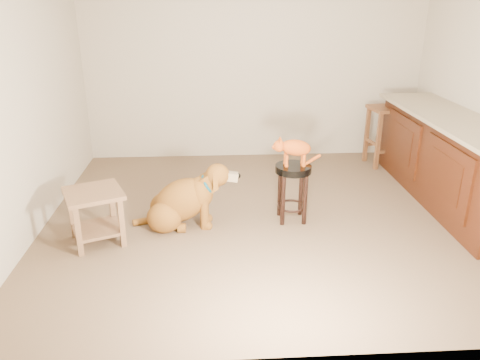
{
  "coord_description": "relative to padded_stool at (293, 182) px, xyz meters",
  "views": [
    {
      "loc": [
        -0.58,
        -4.28,
        2.1
      ],
      "look_at": [
        -0.33,
        -0.1,
        0.45
      ],
      "focal_mm": 35.0,
      "sensor_mm": 36.0,
      "label": 1
    }
  ],
  "objects": [
    {
      "name": "floor",
      "position": [
        -0.19,
        0.07,
        -0.41
      ],
      "size": [
        4.5,
        4.0,
        0.01
      ],
      "primitive_type": "cube",
      "color": "brown",
      "rests_on": "ground"
    },
    {
      "name": "tabby_kitten",
      "position": [
        -0.01,
        0.0,
        0.34
      ],
      "size": [
        0.51,
        0.18,
        0.32
      ],
      "rotation": [
        0.0,
        0.0,
        0.0
      ],
      "color": "#A64110",
      "rests_on": "padded_stool"
    },
    {
      "name": "cabinet_run",
      "position": [
        1.75,
        0.37,
        0.03
      ],
      "size": [
        0.7,
        2.56,
        0.94
      ],
      "color": "#3C190A",
      "rests_on": "ground"
    },
    {
      "name": "room_shell",
      "position": [
        -0.19,
        0.07,
        1.27
      ],
      "size": [
        4.54,
        4.04,
        2.62
      ],
      "color": "#BAAC96",
      "rests_on": "ground"
    },
    {
      "name": "padded_stool",
      "position": [
        0.0,
        0.0,
        0.0
      ],
      "size": [
        0.35,
        0.35,
        0.58
      ],
      "rotation": [
        0.0,
        0.0,
        0.0
      ],
      "color": "black",
      "rests_on": "ground"
    },
    {
      "name": "wood_stool",
      "position": [
        1.48,
        1.58,
        -0.01
      ],
      "size": [
        0.47,
        0.47,
        0.78
      ],
      "rotation": [
        0.0,
        0.0,
        0.13
      ],
      "color": "brown",
      "rests_on": "ground"
    },
    {
      "name": "golden_retriever",
      "position": [
        -1.08,
        -0.06,
        -0.16
      ],
      "size": [
        1.07,
        0.52,
        0.67
      ],
      "rotation": [
        0.0,
        0.0,
        -0.01
      ],
      "color": "brown",
      "rests_on": "ground"
    },
    {
      "name": "side_table",
      "position": [
        -1.84,
        -0.35,
        -0.08
      ],
      "size": [
        0.63,
        0.63,
        0.5
      ],
      "rotation": [
        0.0,
        0.0,
        0.4
      ],
      "color": "brown",
      "rests_on": "ground"
    }
  ]
}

